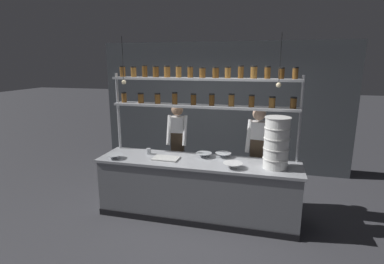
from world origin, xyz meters
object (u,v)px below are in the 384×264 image
chef_left (178,142)px  cutting_board (166,158)px  prep_bowl_center_back (115,157)px  chef_center (257,150)px  prep_bowl_near_left (223,155)px  prep_bowl_center_front (233,165)px  spice_shelf_unit (202,94)px  prep_bowl_near_right (204,155)px  serving_cup_front (149,151)px  container_stack (276,143)px

chef_left → cutting_board: size_ratio=4.19×
cutting_board → prep_bowl_center_back: 0.80m
chef_center → prep_bowl_near_left: 0.63m
prep_bowl_near_left → prep_bowl_center_front: size_ratio=0.90×
spice_shelf_unit → chef_left: bearing=141.0°
chef_center → prep_bowl_near_right: chef_center is taller
spice_shelf_unit → prep_bowl_center_front: bearing=-42.8°
spice_shelf_unit → serving_cup_front: spice_shelf_unit is taller
container_stack → prep_bowl_center_back: 2.45m
chef_left → spice_shelf_unit: bearing=-45.6°
spice_shelf_unit → prep_bowl_near_right: bearing=-65.0°
cutting_board → prep_bowl_near_left: prep_bowl_near_left is taller
spice_shelf_unit → prep_bowl_center_back: size_ratio=12.09×
chef_center → prep_bowl_center_back: 2.31m
chef_center → prep_bowl_near_left: (-0.52, -0.35, -0.02)m
serving_cup_front → container_stack: bearing=-4.6°
spice_shelf_unit → chef_center: size_ratio=1.77×
chef_left → prep_bowl_near_left: bearing=-35.7°
prep_bowl_near_left → prep_bowl_center_front: 0.51m
chef_left → prep_bowl_center_front: (1.12, -0.97, -0.01)m
prep_bowl_center_front → prep_bowl_near_right: 0.64m
prep_bowl_center_back → serving_cup_front: (0.42, 0.36, 0.01)m
cutting_board → prep_bowl_center_front: size_ratio=1.42×
spice_shelf_unit → cutting_board: size_ratio=7.47×
chef_center → prep_bowl_near_left: size_ratio=6.62×
container_stack → prep_bowl_near_right: bearing=168.1°
prep_bowl_center_back → prep_bowl_near_left: bearing=17.0°
prep_bowl_center_front → prep_bowl_center_back: bearing=-178.9°
chef_left → cutting_board: chef_left is taller
spice_shelf_unit → container_stack: size_ratio=4.06×
prep_bowl_center_front → prep_bowl_near_left: bearing=114.0°
spice_shelf_unit → prep_bowl_center_front: size_ratio=10.59×
container_stack → prep_bowl_near_left: bearing=158.9°
prep_bowl_center_front → prep_bowl_center_back: (-1.84, -0.04, -0.00)m
container_stack → prep_bowl_near_left: 0.91m
prep_bowl_near_left → prep_bowl_center_back: bearing=-163.0°
prep_bowl_center_front → chef_center: bearing=69.3°
prep_bowl_center_front → serving_cup_front: serving_cup_front is taller
container_stack → prep_bowl_center_front: 0.69m
container_stack → cutting_board: size_ratio=1.84×
prep_bowl_near_left → prep_bowl_center_back: size_ratio=1.03×
container_stack → prep_bowl_near_right: 1.16m
chef_center → serving_cup_front: bearing=-156.1°
spice_shelf_unit → prep_bowl_near_right: (0.06, -0.14, -0.96)m
chef_center → container_stack: chef_center is taller
prep_bowl_near_left → serving_cup_front: (-1.21, -0.14, 0.01)m
cutting_board → serving_cup_front: bearing=153.4°
chef_center → prep_bowl_center_front: 0.87m
chef_left → prep_bowl_center_back: 1.24m
chef_left → prep_bowl_near_right: bearing=-50.1°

